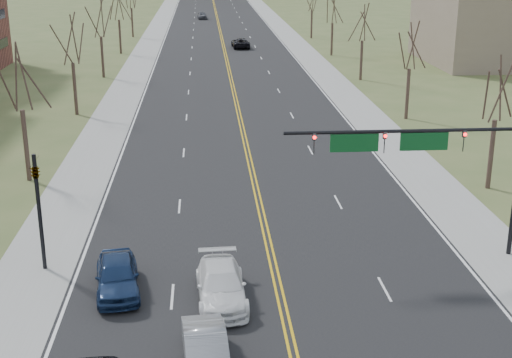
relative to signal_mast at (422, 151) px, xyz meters
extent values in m
cube|color=black|center=(-7.45, 96.50, -5.76)|extent=(20.00, 380.00, 0.01)
cube|color=black|center=(-7.45, -7.50, -5.76)|extent=(120.00, 14.00, 0.01)
cube|color=gray|center=(-19.45, 96.50, -5.75)|extent=(4.00, 380.00, 0.03)
cube|color=gray|center=(4.55, 96.50, -5.75)|extent=(4.00, 380.00, 0.03)
cube|color=gold|center=(-7.45, 96.50, -5.75)|extent=(0.42, 380.00, 0.01)
cube|color=silver|center=(-17.25, 96.50, -5.75)|extent=(0.15, 380.00, 0.01)
cube|color=silver|center=(2.35, 96.50, -5.75)|extent=(0.15, 380.00, 0.01)
cylinder|color=black|center=(-0.95, 0.00, 1.04)|extent=(12.00, 0.18, 0.18)
imported|color=black|center=(2.05, 0.00, 0.49)|extent=(0.35, 0.40, 1.10)
sphere|color=#FF0C0C|center=(2.05, -0.15, 0.84)|extent=(0.18, 0.18, 0.18)
imported|color=black|center=(-1.95, 0.00, 0.49)|extent=(0.35, 0.40, 1.10)
sphere|color=#FF0C0C|center=(-1.95, -0.15, 0.84)|extent=(0.18, 0.18, 0.18)
imported|color=black|center=(-5.45, 0.00, 0.49)|extent=(0.35, 0.40, 1.10)
sphere|color=#FF0C0C|center=(-5.45, -0.15, 0.84)|extent=(0.18, 0.18, 0.18)
cube|color=#0C4C1E|center=(0.05, 0.00, 0.49)|extent=(2.40, 0.12, 0.90)
cube|color=#0C4C1E|center=(-3.45, 0.00, 0.49)|extent=(2.40, 0.12, 0.90)
cylinder|color=black|center=(-18.95, 0.00, -2.76)|extent=(0.20, 0.20, 6.00)
imported|color=black|center=(-18.95, 0.00, -0.56)|extent=(0.32, 0.36, 0.99)
cylinder|color=#3B2A23|center=(8.05, 10.50, -3.42)|extent=(0.32, 0.32, 4.68)
cylinder|color=#3B2A23|center=(-22.95, 14.50, -3.29)|extent=(0.32, 0.32, 4.95)
cylinder|color=#3B2A23|center=(8.05, 30.50, -3.42)|extent=(0.32, 0.32, 4.68)
cylinder|color=#3B2A23|center=(-22.95, 34.50, -3.29)|extent=(0.32, 0.32, 4.95)
cylinder|color=#3B2A23|center=(8.05, 50.50, -3.42)|extent=(0.32, 0.32, 4.68)
cylinder|color=#3B2A23|center=(-22.95, 54.50, -3.29)|extent=(0.32, 0.32, 4.95)
cylinder|color=#3B2A23|center=(8.05, 70.50, -3.42)|extent=(0.32, 0.32, 4.68)
cylinder|color=#3B2A23|center=(-22.95, 74.50, -3.29)|extent=(0.32, 0.32, 4.95)
cylinder|color=#3B2A23|center=(8.05, 90.50, -3.42)|extent=(0.32, 0.32, 4.68)
cylinder|color=#3B2A23|center=(-22.95, 94.50, -3.29)|extent=(0.32, 0.32, 4.95)
imported|color=gray|center=(-10.92, -9.57, -4.98)|extent=(2.02, 4.81, 1.54)
imported|color=white|center=(-10.19, -4.07, -4.97)|extent=(2.42, 5.47, 1.56)
imported|color=navy|center=(-15.00, -2.83, -4.92)|extent=(2.57, 5.09, 1.66)
imported|color=black|center=(-4.84, 79.19, -4.98)|extent=(2.82, 5.67, 1.54)
imported|color=#515359|center=(-10.72, 125.05, -4.95)|extent=(2.30, 4.82, 1.59)
camera|label=1|loc=(-10.77, -33.31, 9.78)|focal=50.00mm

